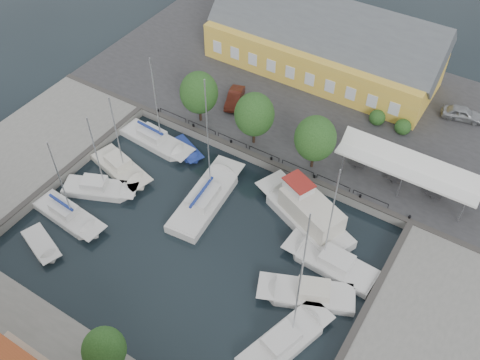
# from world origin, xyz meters

# --- Properties ---
(ground) EXTENTS (140.00, 140.00, 0.00)m
(ground) POSITION_xyz_m (0.00, 0.00, 0.00)
(ground) COLOR black
(ground) RESTS_ON ground
(north_quay) EXTENTS (56.00, 26.00, 1.00)m
(north_quay) POSITION_xyz_m (0.00, 23.00, 0.50)
(north_quay) COLOR #2D2D30
(north_quay) RESTS_ON ground
(west_quay) EXTENTS (12.00, 24.00, 1.00)m
(west_quay) POSITION_xyz_m (-22.00, -2.00, 0.50)
(west_quay) COLOR slate
(west_quay) RESTS_ON ground
(quay_edge_fittings) EXTENTS (56.00, 24.72, 0.40)m
(quay_edge_fittings) POSITION_xyz_m (0.02, 4.75, 1.06)
(quay_edge_fittings) COLOR #383533
(quay_edge_fittings) RESTS_ON north_quay
(warehouse) EXTENTS (28.56, 14.00, 9.55)m
(warehouse) POSITION_xyz_m (-2.60, 28.36, 4.43)
(warehouse) COLOR gold
(warehouse) RESTS_ON north_quay
(tent_canopy) EXTENTS (14.00, 4.00, 2.83)m
(tent_canopy) POSITION_xyz_m (14.00, 14.50, 3.68)
(tent_canopy) COLOR white
(tent_canopy) RESTS_ON north_quay
(quay_trees) EXTENTS (18.20, 4.20, 6.30)m
(quay_trees) POSITION_xyz_m (-2.00, 12.00, 4.88)
(quay_trees) COLOR black
(quay_trees) RESTS_ON north_quay
(car_silver) EXTENTS (4.84, 2.85, 1.54)m
(car_silver) POSITION_xyz_m (15.90, 27.90, 1.77)
(car_silver) COLOR #989B9F
(car_silver) RESTS_ON north_quay
(car_red) EXTENTS (2.85, 4.66, 1.45)m
(car_red) POSITION_xyz_m (-7.44, 16.71, 1.73)
(car_red) COLOR #531C13
(car_red) RESTS_ON north_quay
(center_sailboat) EXTENTS (4.24, 11.21, 14.73)m
(center_sailboat) POSITION_xyz_m (-2.03, 2.79, 0.36)
(center_sailboat) COLOR silver
(center_sailboat) RESTS_ON ground
(trawler) EXTENTS (11.72, 7.52, 5.00)m
(trawler) POSITION_xyz_m (7.53, 5.93, 1.02)
(trawler) COLOR silver
(trawler) RESTS_ON ground
(east_boat_a) EXTENTS (8.92, 3.38, 12.32)m
(east_boat_a) POSITION_xyz_m (11.88, 2.57, 0.26)
(east_boat_a) COLOR silver
(east_boat_a) RESTS_ON ground
(east_boat_b) EXTENTS (8.71, 5.78, 11.45)m
(east_boat_b) POSITION_xyz_m (11.57, -1.39, 0.26)
(east_boat_b) COLOR silver
(east_boat_b) RESTS_ON ground
(east_boat_c) EXTENTS (5.21, 9.01, 11.10)m
(east_boat_c) POSITION_xyz_m (11.88, -6.36, 0.26)
(east_boat_c) COLOR silver
(east_boat_c) RESTS_ON ground
(west_boat_a) EXTENTS (9.32, 3.24, 12.03)m
(west_boat_a) POSITION_xyz_m (-11.69, 7.06, 0.27)
(west_boat_a) COLOR silver
(west_boat_a) RESTS_ON ground
(west_boat_b) EXTENTS (8.08, 4.46, 10.68)m
(west_boat_b) POSITION_xyz_m (-12.14, 1.73, 0.26)
(west_boat_b) COLOR beige
(west_boat_b) RESTS_ON ground
(west_boat_c) EXTENTS (7.87, 5.23, 10.41)m
(west_boat_c) POSITION_xyz_m (-12.06, -1.75, 0.26)
(west_boat_c) COLOR silver
(west_boat_c) RESTS_ON ground
(west_boat_d) EXTENTS (8.37, 3.12, 10.99)m
(west_boat_d) POSITION_xyz_m (-12.13, -5.93, 0.27)
(west_boat_d) COLOR silver
(west_boat_d) RESTS_ON ground
(launch_sw) EXTENTS (5.33, 3.43, 0.98)m
(launch_sw) POSITION_xyz_m (-11.86, -9.72, 0.09)
(launch_sw) COLOR silver
(launch_sw) RESTS_ON ground
(launch_nw) EXTENTS (5.01, 3.53, 0.88)m
(launch_nw) POSITION_xyz_m (-8.11, 7.79, 0.09)
(launch_nw) COLOR navy
(launch_nw) RESTS_ON ground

